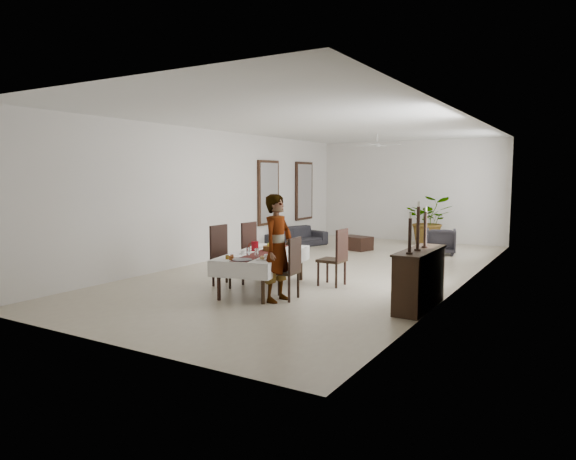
{
  "coord_description": "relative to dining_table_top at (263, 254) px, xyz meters",
  "views": [
    {
      "loc": [
        5.07,
        -10.17,
        2.07
      ],
      "look_at": [
        0.08,
        -1.8,
        1.05
      ],
      "focal_mm": 32.0,
      "sensor_mm": 36.0,
      "label": 1
    }
  ],
  "objects": [
    {
      "name": "floor",
      "position": [
        0.07,
        2.42,
        -0.65
      ],
      "size": [
        6.0,
        12.0,
        0.0
      ],
      "primitive_type": "cube",
      "color": "beige",
      "rests_on": "ground"
    },
    {
      "name": "ceiling",
      "position": [
        0.07,
        2.42,
        2.55
      ],
      "size": [
        6.0,
        12.0,
        0.02
      ],
      "primitive_type": "cube",
      "color": "white",
      "rests_on": "wall_back"
    },
    {
      "name": "wall_back",
      "position": [
        0.07,
        8.42,
        0.95
      ],
      "size": [
        6.0,
        0.02,
        3.2
      ],
      "primitive_type": "cube",
      "color": "white",
      "rests_on": "floor"
    },
    {
      "name": "wall_front",
      "position": [
        0.07,
        -3.58,
        0.95
      ],
      "size": [
        6.0,
        0.02,
        3.2
      ],
      "primitive_type": "cube",
      "color": "white",
      "rests_on": "floor"
    },
    {
      "name": "wall_left",
      "position": [
        -2.93,
        2.42,
        0.95
      ],
      "size": [
        0.02,
        12.0,
        3.2
      ],
      "primitive_type": "cube",
      "color": "white",
      "rests_on": "floor"
    },
    {
      "name": "wall_right",
      "position": [
        3.07,
        2.42,
        0.95
      ],
      "size": [
        0.02,
        12.0,
        3.2
      ],
      "primitive_type": "cube",
      "color": "white",
      "rests_on": "floor"
    },
    {
      "name": "dining_table_top",
      "position": [
        0.0,
        0.0,
        0.0
      ],
      "size": [
        1.33,
        2.31,
        0.05
      ],
      "primitive_type": "cube",
      "rotation": [
        0.0,
        0.0,
        0.21
      ],
      "color": "black",
      "rests_on": "table_leg_fl"
    },
    {
      "name": "table_leg_fl",
      "position": [
        -0.18,
        -1.09,
        -0.34
      ],
      "size": [
        0.07,
        0.07,
        0.63
      ],
      "primitive_type": "cylinder",
      "rotation": [
        0.0,
        0.0,
        0.21
      ],
      "color": "black",
      "rests_on": "floor"
    },
    {
      "name": "table_leg_fr",
      "position": [
        0.6,
        -0.93,
        -0.34
      ],
      "size": [
        0.07,
        0.07,
        0.63
      ],
      "primitive_type": "cylinder",
      "rotation": [
        0.0,
        0.0,
        0.21
      ],
      "color": "black",
      "rests_on": "floor"
    },
    {
      "name": "table_leg_bl",
      "position": [
        -0.6,
        0.93,
        -0.34
      ],
      "size": [
        0.07,
        0.07,
        0.63
      ],
      "primitive_type": "cylinder",
      "rotation": [
        0.0,
        0.0,
        0.21
      ],
      "color": "black",
      "rests_on": "floor"
    },
    {
      "name": "table_leg_br",
      "position": [
        0.18,
        1.09,
        -0.34
      ],
      "size": [
        0.07,
        0.07,
        0.63
      ],
      "primitive_type": "cylinder",
      "rotation": [
        0.0,
        0.0,
        0.21
      ],
      "color": "black",
      "rests_on": "floor"
    },
    {
      "name": "tablecloth_top",
      "position": [
        0.0,
        0.0,
        0.03
      ],
      "size": [
        1.52,
        2.5,
        0.01
      ],
      "primitive_type": "cube",
      "rotation": [
        0.0,
        0.0,
        0.21
      ],
      "color": "white",
      "rests_on": "dining_table_top"
    },
    {
      "name": "tablecloth_drape_left",
      "position": [
        -0.52,
        -0.11,
        -0.1
      ],
      "size": [
        0.49,
        2.28,
        0.27
      ],
      "primitive_type": "cube",
      "rotation": [
        0.0,
        0.0,
        0.21
      ],
      "color": "silver",
      "rests_on": "dining_table_top"
    },
    {
      "name": "tablecloth_drape_right",
      "position": [
        0.52,
        0.11,
        -0.1
      ],
      "size": [
        0.49,
        2.28,
        0.27
      ],
      "primitive_type": "cube",
      "rotation": [
        0.0,
        0.0,
        0.21
      ],
      "color": "silver",
      "rests_on": "dining_table_top"
    },
    {
      "name": "tablecloth_drape_near",
      "position": [
        0.24,
        -1.14,
        -0.1
      ],
      "size": [
        1.04,
        0.23,
        0.27
      ],
      "primitive_type": "cube",
      "rotation": [
        0.0,
        0.0,
        0.21
      ],
      "color": "white",
      "rests_on": "dining_table_top"
    },
    {
      "name": "tablecloth_drape_far",
      "position": [
        -0.24,
        1.14,
        -0.1
      ],
      "size": [
        1.04,
        0.23,
        0.27
      ],
      "primitive_type": "cube",
      "rotation": [
        0.0,
        0.0,
        0.21
      ],
      "color": "white",
      "rests_on": "dining_table_top"
    },
    {
      "name": "table_runner",
      "position": [
        0.0,
        0.0,
        0.03
      ],
      "size": [
        0.77,
        2.27,
        0.0
      ],
      "primitive_type": "cube",
      "rotation": [
        0.0,
        0.0,
        0.21
      ],
      "color": "maroon",
      "rests_on": "tablecloth_top"
    },
    {
      "name": "red_pitcher",
      "position": [
        -0.25,
        0.09,
        0.12
      ],
      "size": [
        0.16,
        0.16,
        0.18
      ],
      "primitive_type": "cylinder",
      "rotation": [
        0.0,
        0.0,
        0.21
      ],
      "color": "maroon",
      "rests_on": "tablecloth_top"
    },
    {
      "name": "pitcher_handle",
      "position": [
        -0.32,
        0.07,
        0.12
      ],
      "size": [
        0.11,
        0.04,
        0.11
      ],
      "primitive_type": "torus",
      "rotation": [
        1.57,
        0.0,
        0.21
      ],
      "color": "maroon",
      "rests_on": "red_pitcher"
    },
    {
      "name": "wine_glass_near",
      "position": [
        0.23,
        -0.55,
        0.11
      ],
      "size": [
        0.06,
        0.06,
        0.15
      ],
      "primitive_type": "cylinder",
      "color": "white",
      "rests_on": "tablecloth_top"
    },
    {
      "name": "wine_glass_mid",
      "position": [
        0.01,
        -0.5,
        0.11
      ],
      "size": [
        0.06,
        0.06,
        0.15
      ],
      "primitive_type": "cylinder",
      "color": "white",
      "rests_on": "tablecloth_top"
    },
    {
      "name": "teacup_right",
      "position": [
        0.38,
        -0.47,
        0.06
      ],
      "size": [
        0.08,
        0.08,
        0.05
      ],
      "primitive_type": "cylinder",
      "color": "white",
      "rests_on": "saucer_right"
    },
    {
      "name": "saucer_right",
      "position": [
        0.38,
        -0.47,
        0.04
      ],
      "size": [
        0.14,
        0.14,
        0.01
      ],
      "primitive_type": "cylinder",
      "color": "silver",
      "rests_on": "tablecloth_top"
    },
    {
      "name": "teacup_left",
      "position": [
        -0.2,
        -0.37,
        0.06
      ],
      "size": [
        0.08,
        0.08,
        0.05
      ],
      "primitive_type": "cylinder",
      "color": "white",
      "rests_on": "saucer_left"
    },
    {
      "name": "saucer_left",
      "position": [
        -0.2,
        -0.37,
        0.04
      ],
      "size": [
        0.14,
        0.14,
        0.01
      ],
      "primitive_type": "cylinder",
      "color": "white",
      "rests_on": "tablecloth_top"
    },
    {
      "name": "plate_near_right",
      "position": [
        0.46,
        -0.73,
        0.04
      ],
      "size": [
        0.22,
        0.22,
        0.01
      ],
      "primitive_type": "cylinder",
      "color": "white",
      "rests_on": "tablecloth_top"
    },
    {
      "name": "bread_near_right",
      "position": [
        0.46,
        -0.73,
        0.06
      ],
      "size": [
        0.08,
        0.08,
        0.08
      ],
      "primitive_type": "sphere",
      "color": "tan",
      "rests_on": "plate_near_right"
    },
    {
      "name": "plate_near_left",
      "position": [
        -0.13,
        -0.72,
        0.04
      ],
      "size": [
        0.22,
        0.22,
        0.01
      ],
      "primitive_type": "cylinder",
      "color": "white",
      "rests_on": "tablecloth_top"
    },
    {
      "name": "plate_far_left",
      "position": [
        -0.38,
        0.43,
        0.04
      ],
      "size": [
        0.22,
        0.22,
        0.01
      ],
      "primitive_type": "cylinder",
      "color": "white",
      "rests_on": "tablecloth_top"
    },
    {
      "name": "serving_tray",
      "position": [
        0.19,
        -0.93,
        0.04
      ],
      "size": [
        0.33,
        0.33,
        0.02
      ],
      "primitive_type": "cylinder",
      "color": "#434348",
      "rests_on": "tablecloth_top"
    },
    {
      "name": "jam_jar_a",
      "position": [
        0.01,
        -1.0,
        0.07
      ],
      "size": [
        0.06,
        0.06,
        0.07
      ],
      "primitive_type": "cylinder",
      "color": "#964615",
      "rests_on": "tablecloth_top"
    },
    {
      "name": "jam_jar_b",
      "position": [
        -0.09,
        -0.96,
        0.07
      ],
      "size": [
        0.06,
        0.06,
        0.07
      ],
      "primitive_type": "cylinder",
      "color": "brown",
      "rests_on": "tablecloth_top"
    },
    {
      "name": "jam_jar_c",
      "position": [
        -0.07,
        -0.86,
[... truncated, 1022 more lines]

